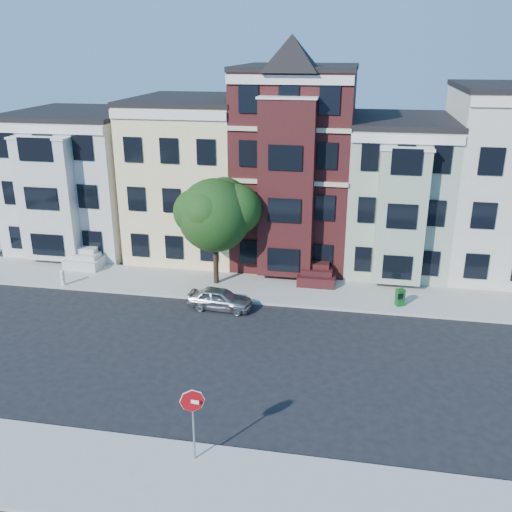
% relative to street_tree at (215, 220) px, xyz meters
% --- Properties ---
extents(ground, '(120.00, 120.00, 0.00)m').
position_rel_street_tree_xyz_m(ground, '(3.90, -8.28, -4.02)').
color(ground, black).
extents(far_sidewalk, '(60.00, 4.00, 0.15)m').
position_rel_street_tree_xyz_m(far_sidewalk, '(3.90, -0.28, -3.95)').
color(far_sidewalk, '#9E9B93').
rests_on(far_sidewalk, ground).
extents(near_sidewalk, '(60.00, 4.00, 0.15)m').
position_rel_street_tree_xyz_m(near_sidewalk, '(3.90, -16.28, -3.95)').
color(near_sidewalk, '#9E9B93').
rests_on(near_sidewalk, ground).
extents(house_white, '(8.00, 9.00, 9.00)m').
position_rel_street_tree_xyz_m(house_white, '(-11.10, 6.22, 0.48)').
color(house_white, beige).
rests_on(house_white, ground).
extents(house_yellow, '(7.00, 9.00, 10.00)m').
position_rel_street_tree_xyz_m(house_yellow, '(-3.10, 6.22, 0.98)').
color(house_yellow, beige).
rests_on(house_yellow, ground).
extents(house_brown, '(7.00, 9.00, 12.00)m').
position_rel_street_tree_xyz_m(house_brown, '(3.90, 6.22, 1.98)').
color(house_brown, '#371212').
rests_on(house_brown, ground).
extents(house_green, '(6.00, 9.00, 9.00)m').
position_rel_street_tree_xyz_m(house_green, '(10.40, 6.22, 0.48)').
color(house_green, '#94A78B').
rests_on(house_green, ground).
extents(street_tree, '(7.06, 7.06, 7.74)m').
position_rel_street_tree_xyz_m(street_tree, '(0.00, 0.00, 0.00)').
color(street_tree, '#224918').
rests_on(street_tree, far_sidewalk).
extents(parked_car, '(3.59, 1.67, 1.19)m').
position_rel_street_tree_xyz_m(parked_car, '(1.00, -3.16, -3.43)').
color(parked_car, '#A4A7AD').
rests_on(parked_car, ground).
extents(newspaper_box, '(0.54, 0.51, 0.93)m').
position_rel_street_tree_xyz_m(newspaper_box, '(10.55, -1.28, -3.40)').
color(newspaper_box, '#0E531A').
rests_on(newspaper_box, far_sidewalk).
extents(fire_hydrant, '(0.30, 0.30, 0.75)m').
position_rel_street_tree_xyz_m(fire_hydrant, '(-8.77, -1.98, -3.50)').
color(fire_hydrant, silver).
rests_on(fire_hydrant, far_sidewalk).
extents(stop_sign, '(0.85, 0.17, 3.08)m').
position_rel_street_tree_xyz_m(stop_sign, '(3.05, -15.08, -2.33)').
color(stop_sign, '#A7090F').
rests_on(stop_sign, near_sidewalk).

